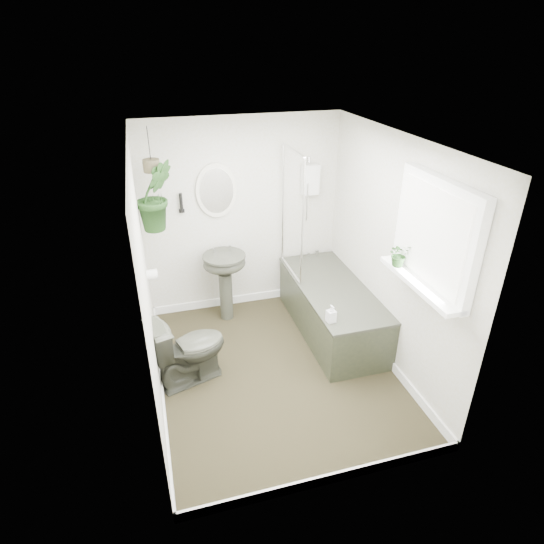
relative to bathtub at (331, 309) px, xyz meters
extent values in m
cube|color=black|center=(-0.80, -0.50, -0.30)|extent=(2.30, 2.80, 0.02)
cube|color=white|center=(-0.80, -0.50, 2.02)|extent=(2.30, 2.80, 0.02)
cube|color=silver|center=(-0.80, 0.91, 0.86)|extent=(2.30, 0.02, 2.30)
cube|color=silver|center=(-0.80, -1.91, 0.86)|extent=(2.30, 0.02, 2.30)
cube|color=silver|center=(-1.96, -0.50, 0.86)|extent=(0.02, 2.80, 2.30)
cube|color=silver|center=(0.36, -0.50, 0.86)|extent=(0.02, 2.80, 2.30)
cube|color=white|center=(-0.80, -0.50, -0.24)|extent=(2.30, 2.80, 0.10)
cube|color=white|center=(0.00, 0.84, 1.26)|extent=(0.20, 0.10, 0.35)
ellipsoid|color=silver|center=(-1.10, 0.87, 1.21)|extent=(0.46, 0.03, 0.62)
cylinder|color=black|center=(-1.50, 0.86, 1.11)|extent=(0.04, 0.04, 0.22)
cylinder|color=white|center=(-1.90, 0.20, 0.61)|extent=(0.11, 0.11, 0.11)
cube|color=white|center=(0.29, -1.20, 1.36)|extent=(0.08, 1.00, 0.90)
cube|color=white|center=(0.22, -1.20, 0.94)|extent=(0.18, 1.00, 0.04)
cube|color=white|center=(0.24, -1.20, 1.36)|extent=(0.01, 0.86, 0.76)
imported|color=#36382E|center=(-1.65, -0.40, 0.08)|extent=(0.82, 0.61, 0.74)
imported|color=black|center=(0.19, -0.90, 1.07)|extent=(0.22, 0.20, 0.21)
imported|color=black|center=(-1.77, 0.45, 1.35)|extent=(0.47, 0.42, 0.71)
imported|color=black|center=(-0.29, -0.63, 0.38)|extent=(0.09, 0.09, 0.18)
cylinder|color=#4D4530|center=(-1.77, 0.45, 1.64)|extent=(0.16, 0.16, 0.12)
camera|label=1|loc=(-1.84, -4.01, 2.75)|focal=30.00mm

